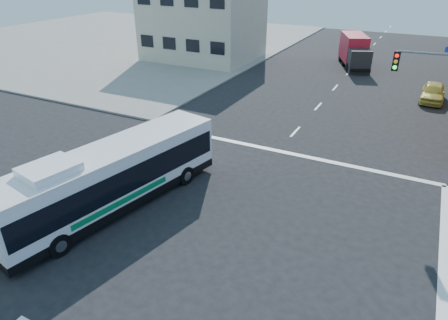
% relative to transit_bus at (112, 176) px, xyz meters
% --- Properties ---
extents(ground, '(120.00, 120.00, 0.00)m').
position_rel_transit_bus_xyz_m(ground, '(4.86, 0.03, -1.68)').
color(ground, black).
rests_on(ground, ground).
extents(sidewalk_nw, '(50.00, 50.00, 0.15)m').
position_rel_transit_bus_xyz_m(sidewalk_nw, '(-30.14, 35.03, -1.60)').
color(sidewalk_nw, gray).
rests_on(sidewalk_nw, ground).
extents(building_west, '(12.06, 10.06, 8.00)m').
position_rel_transit_bus_xyz_m(building_west, '(-12.16, 30.01, 2.33)').
color(building_west, beige).
rests_on(building_west, ground).
extents(transit_bus, '(4.73, 11.86, 3.43)m').
position_rel_transit_bus_xyz_m(transit_bus, '(0.00, 0.00, 0.00)').
color(transit_bus, black).
rests_on(transit_bus, ground).
extents(box_truck, '(4.74, 7.72, 3.35)m').
position_rel_transit_bus_xyz_m(box_truck, '(4.70, 34.01, -0.05)').
color(box_truck, black).
rests_on(box_truck, ground).
extents(parked_car, '(1.93, 4.55, 1.53)m').
position_rel_transit_bus_xyz_m(parked_car, '(13.04, 24.80, -0.91)').
color(parked_car, '#D3C34C').
rests_on(parked_car, ground).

